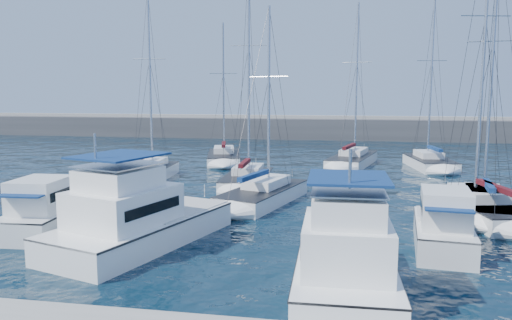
% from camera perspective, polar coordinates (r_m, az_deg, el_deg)
% --- Properties ---
extents(ground, '(220.00, 220.00, 0.00)m').
position_cam_1_polar(ground, '(24.32, 2.20, -8.85)').
color(ground, black).
rests_on(ground, ground).
extents(breakwater, '(160.00, 6.00, 4.45)m').
position_cam_1_polar(breakwater, '(75.38, 7.66, 3.24)').
color(breakwater, '#424244').
rests_on(breakwater, ground).
extents(motor_yacht_port_outer, '(3.01, 6.15, 3.20)m').
position_cam_1_polar(motor_yacht_port_outer, '(27.05, -22.76, -5.68)').
color(motor_yacht_port_outer, white).
rests_on(motor_yacht_port_outer, ground).
extents(motor_yacht_port_inner, '(6.67, 10.24, 4.69)m').
position_cam_1_polar(motor_yacht_port_inner, '(23.43, -13.62, -6.83)').
color(motor_yacht_port_inner, white).
rests_on(motor_yacht_port_inner, ground).
extents(motor_yacht_stbd_inner, '(3.54, 7.87, 4.69)m').
position_cam_1_polar(motor_yacht_stbd_inner, '(17.68, 10.21, -11.59)').
color(motor_yacht_stbd_inner, white).
rests_on(motor_yacht_stbd_inner, ground).
extents(motor_yacht_stbd_outer, '(2.98, 6.06, 3.20)m').
position_cam_1_polar(motor_yacht_stbd_outer, '(23.70, 20.62, -7.43)').
color(motor_yacht_stbd_outer, white).
rests_on(motor_yacht_stbd_outer, ground).
extents(sailboat_mid_a, '(3.45, 6.86, 15.33)m').
position_cam_1_polar(sailboat_mid_a, '(41.35, -12.02, -1.29)').
color(sailboat_mid_a, white).
rests_on(sailboat_mid_a, ground).
extents(sailboat_mid_b, '(3.29, 7.42, 16.55)m').
position_cam_1_polar(sailboat_mid_b, '(36.76, -0.99, -2.23)').
color(sailboat_mid_b, white).
rests_on(sailboat_mid_b, ground).
extents(sailboat_mid_c, '(5.08, 8.62, 12.56)m').
position_cam_1_polar(sailboat_mid_c, '(31.56, 0.85, -4.01)').
color(sailboat_mid_c, white).
rests_on(sailboat_mid_c, ground).
extents(sailboat_mid_d, '(4.87, 8.85, 17.88)m').
position_cam_1_polar(sailboat_mid_d, '(30.79, 24.34, -4.91)').
color(sailboat_mid_d, white).
rests_on(sailboat_mid_d, ground).
extents(sailboat_mid_e, '(4.10, 7.65, 15.65)m').
position_cam_1_polar(sailboat_mid_e, '(31.21, 24.66, -4.79)').
color(sailboat_mid_e, white).
rests_on(sailboat_mid_e, ground).
extents(sailboat_back_a, '(4.77, 8.38, 13.97)m').
position_cam_1_polar(sailboat_back_a, '(49.43, -3.68, 0.30)').
color(sailboat_back_a, white).
rests_on(sailboat_back_a, ground).
extents(sailboat_back_b, '(5.20, 9.67, 15.60)m').
position_cam_1_polar(sailboat_back_b, '(48.58, 10.96, 0.04)').
color(sailboat_back_b, white).
rests_on(sailboat_back_b, ground).
extents(sailboat_back_c, '(4.10, 7.77, 15.66)m').
position_cam_1_polar(sailboat_back_c, '(48.36, 19.22, -0.26)').
color(sailboat_back_c, white).
rests_on(sailboat_back_c, ground).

